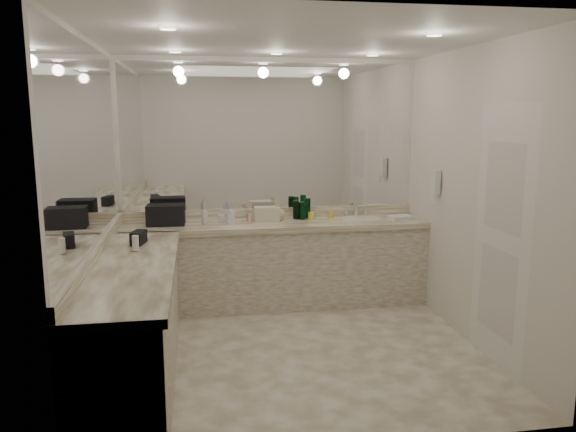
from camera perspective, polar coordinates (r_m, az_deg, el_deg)
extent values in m
plane|color=beige|center=(5.01, 0.55, -13.38)|extent=(3.20, 3.20, 0.00)
plane|color=white|center=(4.63, 0.60, 17.59)|extent=(3.20, 3.20, 0.00)
cube|color=silver|center=(6.11, -1.86, 3.61)|extent=(3.20, 0.02, 2.60)
cube|color=silver|center=(4.65, -19.26, 0.89)|extent=(0.02, 3.00, 2.60)
cube|color=silver|center=(5.16, 18.35, 1.84)|extent=(0.02, 3.00, 2.60)
cube|color=silver|center=(5.99, -1.43, -5.12)|extent=(3.20, 0.60, 0.84)
cube|color=#EEE5C8|center=(5.88, -1.44, -0.91)|extent=(3.20, 0.64, 0.06)
cube|color=silver|center=(4.54, -15.43, -10.63)|extent=(0.60, 2.40, 0.84)
cube|color=#EEE5C8|center=(4.40, -15.58, -5.15)|extent=(0.64, 2.42, 0.06)
cube|color=#EEE5C8|center=(6.15, -1.81, 0.34)|extent=(3.20, 0.04, 0.10)
cube|color=#EEE5C8|center=(4.71, -18.76, -3.30)|extent=(0.04, 3.00, 0.10)
cube|color=white|center=(6.06, -1.87, 8.06)|extent=(3.12, 0.01, 1.55)
cube|color=white|center=(4.60, -19.46, 6.75)|extent=(0.01, 2.92, 1.55)
cylinder|color=white|center=(6.08, 7.45, -0.37)|extent=(0.44, 0.44, 0.03)
cube|color=silver|center=(6.27, 6.91, 0.66)|extent=(0.24, 0.16, 0.14)
cube|color=white|center=(5.76, 14.77, 3.36)|extent=(0.06, 0.10, 0.24)
cube|color=white|center=(4.77, 20.81, -2.03)|extent=(0.02, 0.82, 2.10)
cube|color=black|center=(5.84, -12.31, 0.16)|extent=(0.39, 0.25, 0.22)
cube|color=black|center=(5.04, -14.94, -2.17)|extent=(0.14, 0.22, 0.11)
cube|color=beige|center=(5.93, -2.18, 0.21)|extent=(0.27, 0.17, 0.15)
cube|color=white|center=(6.14, 11.34, -0.15)|extent=(0.27, 0.20, 0.04)
cylinder|color=white|center=(4.78, -15.23, -2.75)|extent=(0.05, 0.05, 0.13)
imported|color=silver|center=(5.81, -8.46, 0.09)|extent=(0.09, 0.09, 0.19)
imported|color=silver|center=(5.80, -5.90, 0.04)|extent=(0.09, 0.09, 0.17)
imported|color=#D8C288|center=(5.94, -1.01, 0.41)|extent=(0.18, 0.18, 0.18)
cylinder|color=#09441E|center=(6.08, 1.99, 0.79)|extent=(0.07, 0.07, 0.22)
cylinder|color=#09441E|center=(6.04, 0.81, 0.65)|extent=(0.06, 0.06, 0.20)
cylinder|color=#09441E|center=(6.03, 0.89, 0.56)|extent=(0.07, 0.07, 0.18)
cylinder|color=#09441E|center=(6.00, 1.48, 0.54)|extent=(0.06, 0.06, 0.19)
cylinder|color=#3F3F4C|center=(5.97, -3.96, -0.08)|extent=(0.06, 0.06, 0.08)
cylinder|color=#F2D84C|center=(6.05, 2.35, 0.05)|extent=(0.06, 0.06, 0.07)
cylinder|color=white|center=(5.79, -5.68, -0.17)|extent=(0.06, 0.06, 0.13)
cylinder|color=#F2D84C|center=(6.12, 4.33, 0.16)|extent=(0.05, 0.05, 0.08)
cylinder|color=#E0B28C|center=(5.80, -3.93, -0.26)|extent=(0.04, 0.04, 0.10)
cylinder|color=silver|center=(5.92, -6.80, -0.25)|extent=(0.06, 0.06, 0.07)
cylinder|color=white|center=(5.96, -3.36, -0.15)|extent=(0.05, 0.05, 0.06)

